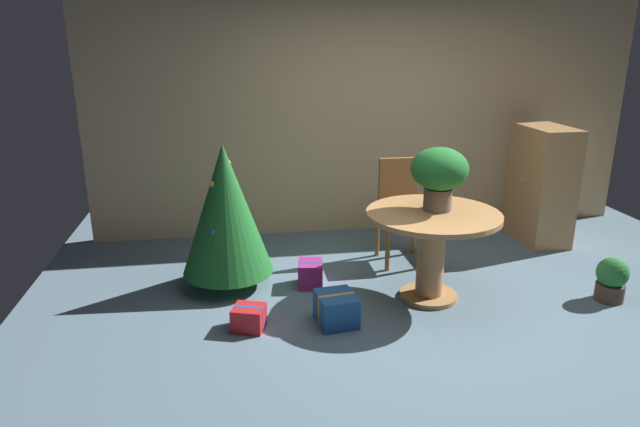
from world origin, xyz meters
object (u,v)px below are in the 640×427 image
(flower_vase, at_px, (439,172))
(wooden_chair_far, at_px, (400,204))
(round_dining_table, at_px, (432,238))
(wooden_cabinet, at_px, (542,185))
(gift_box_red, at_px, (249,318))
(holiday_tree, at_px, (226,210))
(gift_box_purple, at_px, (310,274))
(potted_plant, at_px, (612,279))
(gift_box_blue, at_px, (336,309))

(flower_vase, xyz_separation_m, wooden_chair_far, (-0.05, 0.83, -0.51))
(round_dining_table, xyz_separation_m, wooden_cabinet, (1.63, 1.17, 0.08))
(wooden_chair_far, bearing_deg, gift_box_red, -141.98)
(holiday_tree, xyz_separation_m, gift_box_purple, (0.71, -0.11, -0.59))
(holiday_tree, xyz_separation_m, potted_plant, (3.12, -0.80, -0.51))
(flower_vase, height_order, gift_box_blue, flower_vase)
(round_dining_table, height_order, gift_box_red, round_dining_table)
(potted_plant, bearing_deg, holiday_tree, 165.68)
(flower_vase, height_order, potted_plant, flower_vase)
(gift_box_blue, bearing_deg, gift_box_red, 179.01)
(round_dining_table, distance_m, wooden_chair_far, 0.89)
(wooden_chair_far, height_order, gift_box_purple, wooden_chair_far)
(gift_box_purple, bearing_deg, gift_box_blue, -82.15)
(wooden_chair_far, distance_m, gift_box_purple, 1.15)
(gift_box_purple, distance_m, gift_box_red, 0.90)
(wooden_cabinet, bearing_deg, potted_plant, -96.33)
(gift_box_blue, xyz_separation_m, wooden_cabinet, (2.48, 1.48, 0.50))
(wooden_chair_far, bearing_deg, round_dining_table, -90.00)
(round_dining_table, bearing_deg, gift_box_blue, -160.23)
(gift_box_purple, bearing_deg, potted_plant, -15.83)
(round_dining_table, relative_size, gift_box_blue, 3.08)
(gift_box_red, bearing_deg, gift_box_blue, -0.99)
(round_dining_table, height_order, wooden_chair_far, wooden_chair_far)
(wooden_chair_far, height_order, gift_box_blue, wooden_chair_far)
(flower_vase, xyz_separation_m, gift_box_purple, (-0.99, 0.35, -0.96))
(holiday_tree, bearing_deg, potted_plant, -14.32)
(holiday_tree, xyz_separation_m, gift_box_blue, (0.80, -0.82, -0.58))
(gift_box_blue, height_order, potted_plant, potted_plant)
(holiday_tree, relative_size, gift_box_blue, 3.59)
(round_dining_table, relative_size, gift_box_red, 3.86)
(potted_plant, bearing_deg, wooden_chair_far, 141.42)
(wooden_cabinet, bearing_deg, holiday_tree, -168.62)
(wooden_cabinet, bearing_deg, gift_box_purple, -163.29)
(flower_vase, xyz_separation_m, wooden_cabinet, (1.58, 1.12, -0.45))
(holiday_tree, bearing_deg, gift_box_purple, -9.03)
(wooden_cabinet, bearing_deg, wooden_chair_far, -170.04)
(wooden_chair_far, relative_size, potted_plant, 2.65)
(wooden_chair_far, xyz_separation_m, holiday_tree, (-1.65, -0.37, 0.14))
(flower_vase, height_order, wooden_cabinet, flower_vase)
(gift_box_blue, bearing_deg, wooden_cabinet, 30.82)
(wooden_chair_far, height_order, holiday_tree, holiday_tree)
(flower_vase, height_order, wooden_chair_far, flower_vase)
(gift_box_purple, height_order, gift_box_blue, gift_box_blue)
(wooden_chair_far, height_order, potted_plant, wooden_chair_far)
(gift_box_red, distance_m, potted_plant, 2.98)
(gift_box_blue, height_order, wooden_cabinet, wooden_cabinet)
(gift_box_blue, bearing_deg, flower_vase, 21.90)
(holiday_tree, relative_size, wooden_cabinet, 1.03)
(gift_box_red, bearing_deg, wooden_cabinet, 25.04)
(round_dining_table, xyz_separation_m, wooden_chair_far, (0.00, 0.89, 0.03))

